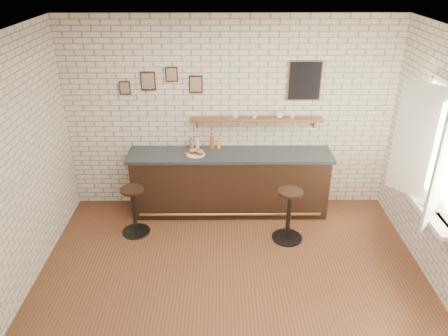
{
  "coord_description": "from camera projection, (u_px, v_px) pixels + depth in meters",
  "views": [
    {
      "loc": [
        -0.12,
        -4.32,
        3.75
      ],
      "look_at": [
        -0.09,
        0.9,
        1.16
      ],
      "focal_mm": 35.0,
      "sensor_mm": 36.0,
      "label": 1
    }
  ],
  "objects": [
    {
      "name": "book_upper",
      "position": [
        427.0,
        206.0,
        5.32
      ],
      "size": [
        0.2,
        0.26,
        0.02
      ],
      "primitive_type": "imported",
      "rotation": [
        0.0,
        0.0,
        -0.08
      ],
      "color": "tan",
      "rests_on": "book_lower"
    },
    {
      "name": "wall_shelf",
      "position": [
        256.0,
        119.0,
        6.59
      ],
      "size": [
        2.0,
        0.18,
        0.18
      ],
      "color": "brown",
      "rests_on": "ground"
    },
    {
      "name": "shelf_cup_b",
      "position": [
        255.0,
        115.0,
        6.55
      ],
      "size": [
        0.13,
        0.13,
        0.09
      ],
      "primitive_type": "imported",
      "rotation": [
        0.0,
        0.0,
        0.95
      ],
      "color": "white",
      "rests_on": "wall_shelf"
    },
    {
      "name": "back_wall_decor",
      "position": [
        245.0,
        81.0,
        6.4
      ],
      "size": [
        2.96,
        0.02,
        0.56
      ],
      "color": "black",
      "rests_on": "ground"
    },
    {
      "name": "sandwich_plate",
      "position": [
        196.0,
        154.0,
        6.56
      ],
      "size": [
        0.28,
        0.28,
        0.01
      ],
      "primitive_type": "cylinder",
      "color": "white",
      "rests_on": "bar_counter"
    },
    {
      "name": "bitters_bottle_amber",
      "position": [
        212.0,
        142.0,
        6.73
      ],
      "size": [
        0.06,
        0.06,
        0.25
      ],
      "color": "#9F4819",
      "rests_on": "bar_counter"
    },
    {
      "name": "bitters_bottle_white",
      "position": [
        197.0,
        143.0,
        6.73
      ],
      "size": [
        0.05,
        0.05,
        0.21
      ],
      "color": "white",
      "rests_on": "bar_counter"
    },
    {
      "name": "potato_chips",
      "position": [
        194.0,
        154.0,
        6.56
      ],
      "size": [
        0.26,
        0.18,
        0.0
      ],
      "color": "#DE9E4E",
      "rests_on": "sandwich_plate"
    },
    {
      "name": "shelf_cup_d",
      "position": [
        292.0,
        115.0,
        6.56
      ],
      "size": [
        0.11,
        0.11,
        0.08
      ],
      "primitive_type": "imported",
      "rotation": [
        0.0,
        0.0,
        0.32
      ],
      "color": "white",
      "rests_on": "wall_shelf"
    },
    {
      "name": "bar_counter",
      "position": [
        230.0,
        183.0,
        6.83
      ],
      "size": [
        3.1,
        0.65,
        1.01
      ],
      "color": "black",
      "rests_on": "ground"
    },
    {
      "name": "shelf_cup_c",
      "position": [
        279.0,
        115.0,
        6.56
      ],
      "size": [
        0.12,
        0.12,
        0.09
      ],
      "primitive_type": "imported",
      "rotation": [
        0.0,
        0.0,
        1.57
      ],
      "color": "white",
      "rests_on": "wall_shelf"
    },
    {
      "name": "bar_stool_right",
      "position": [
        289.0,
        213.0,
        6.18
      ],
      "size": [
        0.44,
        0.44,
        0.79
      ],
      "color": "black",
      "rests_on": "ground"
    },
    {
      "name": "condiment_bottle_yellow",
      "position": [
        219.0,
        144.0,
        6.74
      ],
      "size": [
        0.05,
        0.05,
        0.17
      ],
      "color": "yellow",
      "rests_on": "bar_counter"
    },
    {
      "name": "bar_stool_left",
      "position": [
        134.0,
        209.0,
        6.33
      ],
      "size": [
        0.43,
        0.43,
        0.74
      ],
      "color": "black",
      "rests_on": "ground"
    },
    {
      "name": "casement_window",
      "position": [
        434.0,
        152.0,
        5.09
      ],
      "size": [
        0.4,
        1.3,
        1.56
      ],
      "color": "white",
      "rests_on": "ground"
    },
    {
      "name": "ciabatta_sandwich",
      "position": [
        196.0,
        152.0,
        6.54
      ],
      "size": [
        0.25,
        0.17,
        0.08
      ],
      "color": "#B4824A",
      "rests_on": "sandwich_plate"
    },
    {
      "name": "book_lower",
      "position": [
        426.0,
        207.0,
        5.34
      ],
      "size": [
        0.27,
        0.29,
        0.02
      ],
      "primitive_type": "imported",
      "rotation": [
        0.0,
        0.0,
        0.53
      ],
      "color": "tan",
      "rests_on": "window_sill"
    },
    {
      "name": "window_sill",
      "position": [
        425.0,
        207.0,
        5.42
      ],
      "size": [
        0.2,
        1.35,
        0.06
      ],
      "color": "white",
      "rests_on": "ground"
    },
    {
      "name": "bitters_bottle_brown",
      "position": [
        191.0,
        144.0,
        6.74
      ],
      "size": [
        0.06,
        0.06,
        0.19
      ],
      "color": "brown",
      "rests_on": "bar_counter"
    },
    {
      "name": "shelf_cup_a",
      "position": [
        235.0,
        115.0,
        6.55
      ],
      "size": [
        0.16,
        0.16,
        0.1
      ],
      "primitive_type": "imported",
      "rotation": [
        0.0,
        0.0,
        0.25
      ],
      "color": "white",
      "rests_on": "wall_shelf"
    },
    {
      "name": "ground",
      "position": [
        232.0,
        281.0,
        5.54
      ],
      "size": [
        5.0,
        5.0,
        0.0
      ],
      "primitive_type": "plane",
      "color": "brown",
      "rests_on": "ground"
    }
  ]
}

